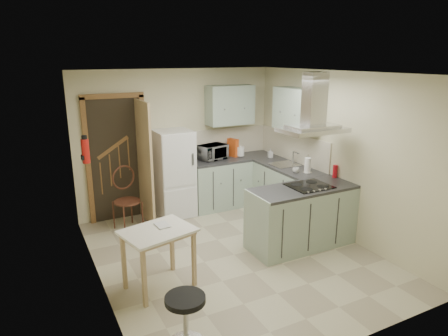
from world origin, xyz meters
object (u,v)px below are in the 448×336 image
drop_leaf_table (159,259)px  bentwood_chair (127,202)px  extractor_hood (313,130)px  fridge (174,173)px  peninsula (302,217)px  microwave (213,152)px  stool (186,320)px

drop_leaf_table → bentwood_chair: (0.09, 1.86, 0.09)m
extractor_hood → bentwood_chair: size_ratio=0.97×
fridge → peninsula: 2.35m
fridge → microwave: size_ratio=3.11×
drop_leaf_table → microwave: microwave is taller
peninsula → drop_leaf_table: peninsula is taller
fridge → peninsula: fridge is taller
extractor_hood → bentwood_chair: bearing=141.9°
fridge → extractor_hood: 2.57m
bentwood_chair → stool: size_ratio=1.77×
fridge → bentwood_chair: 0.97m
drop_leaf_table → microwave: bearing=37.5°
fridge → drop_leaf_table: size_ratio=1.88×
drop_leaf_table → bentwood_chair: bentwood_chair is taller
microwave → stool: bearing=-133.6°
microwave → bentwood_chair: bearing=176.2°
microwave → fridge: bearing=170.1°
peninsula → extractor_hood: extractor_hood is taller
fridge → peninsula: bearing=-58.3°
peninsula → drop_leaf_table: size_ratio=1.94×
fridge → extractor_hood: (1.32, -1.98, 0.97)m
peninsula → stool: size_ratio=2.95×
peninsula → stool: peninsula is taller
bentwood_chair → microwave: size_ratio=1.93×
fridge → microwave: 0.82m
peninsula → drop_leaf_table: 2.21m
stool → microwave: (1.84, 3.23, 0.77)m
bentwood_chair → microwave: 1.78m
fridge → bentwood_chair: fridge is taller
peninsula → microwave: 2.16m
bentwood_chair → peninsula: bearing=-56.2°
fridge → microwave: fridge is taller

